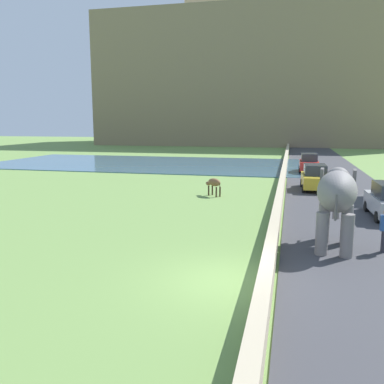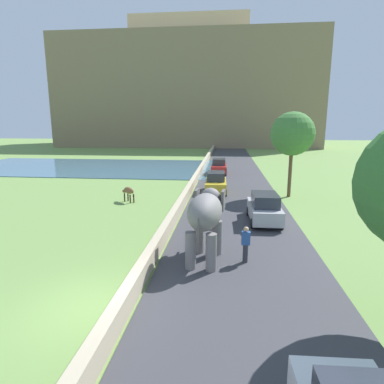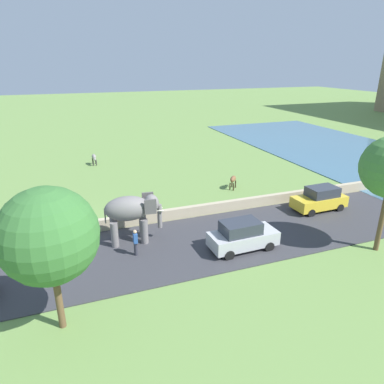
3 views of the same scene
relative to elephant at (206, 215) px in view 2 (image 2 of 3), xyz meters
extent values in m
plane|color=#6B8E47|center=(-3.45, -4.17, -2.04)|extent=(220.00, 220.00, 0.00)
cube|color=#38383D|center=(1.55, 15.83, -2.01)|extent=(7.00, 120.00, 0.06)
cube|color=tan|center=(-2.25, 13.83, -1.64)|extent=(0.40, 110.00, 0.78)
cube|color=#426B84|center=(-17.45, 28.82, -2.00)|extent=(36.00, 18.00, 0.08)
cube|color=#897556|center=(-9.45, 76.75, 11.21)|extent=(64.00, 28.00, 26.50)
cube|color=#D6BC89|center=(-9.45, 76.75, 27.46)|extent=(30.29, 8.00, 6.00)
cylinder|color=#D6BC89|center=(-22.32, 76.75, 27.54)|extent=(4.44, 4.44, 6.16)
cylinder|color=#D6BC89|center=(-15.89, 76.75, 27.13)|extent=(3.66, 3.66, 5.34)
cylinder|color=#D6BC89|center=(-9.45, 76.75, 27.70)|extent=(4.70, 4.70, 6.48)
cylinder|color=#D6BC89|center=(-3.01, 76.75, 27.33)|extent=(4.62, 4.62, 5.73)
cylinder|color=#D6BC89|center=(3.42, 76.75, 27.34)|extent=(3.58, 3.58, 5.75)
ellipsoid|color=slate|center=(-0.02, -0.22, 0.20)|extent=(1.69, 2.84, 1.50)
cylinder|color=slate|center=(-0.35, 0.69, -1.24)|extent=(0.44, 0.44, 1.60)
cylinder|color=slate|center=(0.49, 0.60, -1.24)|extent=(0.44, 0.44, 1.60)
cylinder|color=slate|center=(-0.54, -1.05, -1.24)|extent=(0.44, 0.44, 1.60)
cylinder|color=slate|center=(0.30, -1.14, -1.24)|extent=(0.44, 0.44, 1.60)
ellipsoid|color=slate|center=(0.13, 1.19, 0.39)|extent=(1.09, 1.00, 1.10)
cube|color=#575454|center=(-0.48, 1.12, 0.43)|extent=(0.20, 0.71, 0.90)
cube|color=#575454|center=(0.71, 0.99, 0.43)|extent=(0.20, 0.71, 0.90)
cylinder|color=slate|center=(0.18, 1.66, -0.50)|extent=(0.28, 0.28, 1.50)
cone|color=silver|center=(-0.04, 1.61, -0.05)|extent=(0.18, 0.57, 0.17)
cone|color=silver|center=(0.39, 1.56, -0.05)|extent=(0.18, 0.57, 0.17)
cylinder|color=#575454|center=(-0.17, -1.54, -0.15)|extent=(0.08, 0.08, 0.90)
cylinder|color=#33333D|center=(1.70, -0.19, -1.61)|extent=(0.22, 0.22, 0.85)
cube|color=#2D569E|center=(1.70, -0.19, -0.91)|extent=(0.36, 0.22, 0.56)
sphere|color=tan|center=(1.70, -0.19, -0.52)|extent=(0.22, 0.22, 0.22)
cube|color=gold|center=(-0.02, 13.82, -1.34)|extent=(1.79, 4.04, 0.80)
cube|color=#2D333D|center=(-0.03, 14.02, -0.59)|extent=(1.49, 2.23, 0.70)
cylinder|color=black|center=(0.81, 12.54, -1.74)|extent=(0.19, 0.60, 0.60)
cylinder|color=black|center=(-0.80, 12.50, -1.74)|extent=(0.19, 0.60, 0.60)
cylinder|color=black|center=(0.75, 15.14, -1.74)|extent=(0.19, 0.60, 0.60)
cylinder|color=black|center=(-0.86, 15.10, -1.74)|extent=(0.19, 0.60, 0.60)
cube|color=red|center=(-0.02, 24.32, -1.34)|extent=(1.70, 4.00, 0.80)
cube|color=#2D333D|center=(-0.02, 24.52, -0.59)|extent=(1.45, 2.20, 0.70)
cylinder|color=black|center=(0.78, 23.02, -1.74)|extent=(0.18, 0.60, 0.60)
cylinder|color=black|center=(-0.83, 23.02, -1.74)|extent=(0.18, 0.60, 0.60)
cylinder|color=black|center=(0.78, 25.62, -1.74)|extent=(0.18, 0.60, 0.60)
cylinder|color=black|center=(-0.83, 25.62, -1.74)|extent=(0.18, 0.60, 0.60)
cube|color=#B7B7BC|center=(3.13, 5.84, -1.34)|extent=(1.80, 4.04, 0.80)
cube|color=#2D333D|center=(3.13, 5.64, -0.59)|extent=(1.50, 2.24, 0.70)
cylinder|color=black|center=(2.29, 7.12, -1.74)|extent=(0.19, 0.60, 0.60)
cylinder|color=black|center=(3.90, 7.16, -1.74)|extent=(0.19, 0.60, 0.60)
cylinder|color=black|center=(2.35, 4.52, -1.74)|extent=(0.19, 0.60, 0.60)
cylinder|color=black|center=(3.96, 4.56, -1.74)|extent=(0.19, 0.60, 0.60)
ellipsoid|color=brown|center=(-6.43, 9.98, -1.14)|extent=(1.13, 1.04, 0.50)
cylinder|color=#302014|center=(-6.83, 10.11, -1.71)|extent=(0.10, 0.10, 0.65)
cylinder|color=#302014|center=(-6.63, 10.35, -1.71)|extent=(0.10, 0.10, 0.65)
cylinder|color=#302014|center=(-6.23, 9.62, -1.71)|extent=(0.10, 0.10, 0.65)
cylinder|color=#302014|center=(-6.04, 9.86, -1.71)|extent=(0.10, 0.10, 0.65)
ellipsoid|color=brown|center=(-6.92, 10.39, -1.29)|extent=(0.46, 0.44, 0.26)
cone|color=beige|center=(-6.97, 10.32, -1.12)|extent=(0.04, 0.04, 0.12)
cone|color=beige|center=(-6.86, 10.46, -1.12)|extent=(0.04, 0.04, 0.12)
cylinder|color=#302014|center=(-6.02, 9.64, -1.34)|extent=(0.04, 0.04, 0.45)
cylinder|color=brown|center=(5.91, 13.16, -0.12)|extent=(0.28, 0.28, 3.84)
sphere|color=#427A38|center=(5.91, 13.16, 3.00)|extent=(3.41, 3.41, 3.41)
camera|label=1|loc=(-1.71, -15.85, 2.69)|focal=38.59mm
camera|label=2|loc=(0.82, -13.28, 3.82)|focal=30.43mm
camera|label=3|loc=(19.02, -3.23, 8.32)|focal=32.61mm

